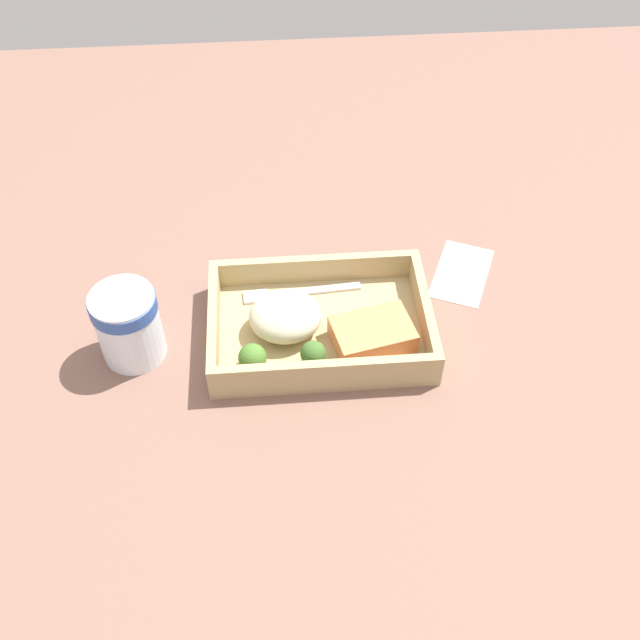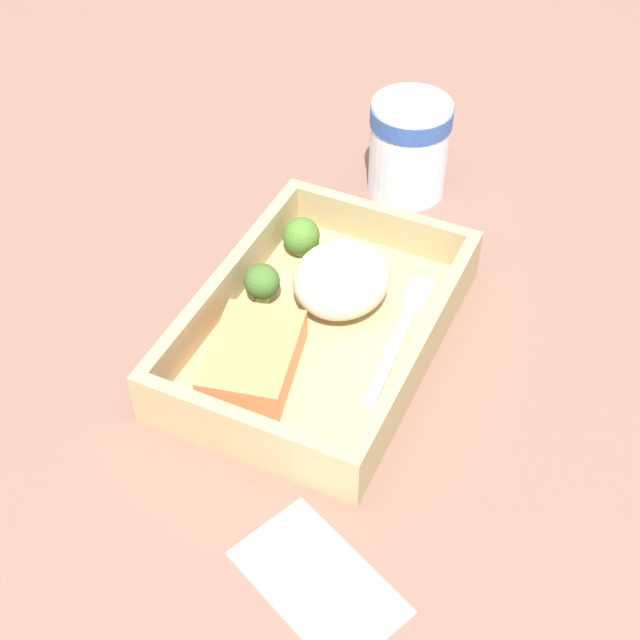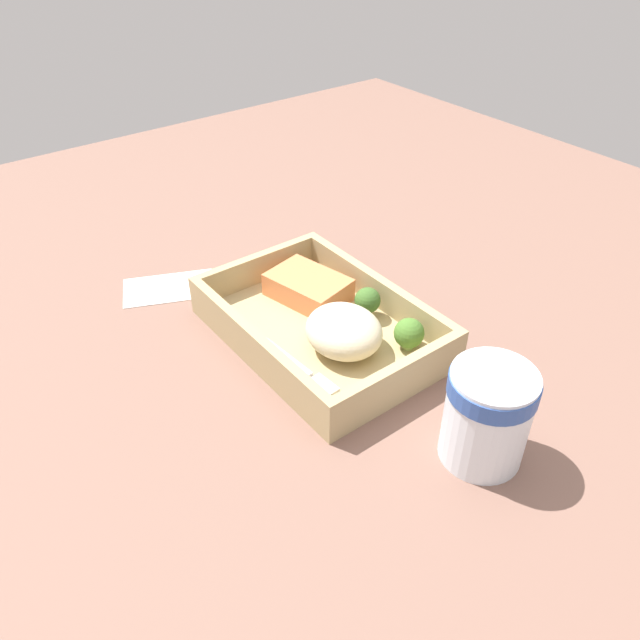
{
  "view_description": "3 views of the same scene",
  "coord_description": "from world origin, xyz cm",
  "views": [
    {
      "loc": [
        5.07,
        65.21,
        75.64
      ],
      "look_at": [
        0.0,
        0.0,
        2.7
      ],
      "focal_mm": 42.0,
      "sensor_mm": 36.0,
      "label": 1
    },
    {
      "loc": [
        -49.42,
        -23.12,
        57.15
      ],
      "look_at": [
        0.0,
        0.0,
        2.7
      ],
      "focal_mm": 50.0,
      "sensor_mm": 36.0,
      "label": 2
    },
    {
      "loc": [
        47.87,
        -36.53,
        47.55
      ],
      "look_at": [
        0.0,
        0.0,
        2.7
      ],
      "focal_mm": 35.0,
      "sensor_mm": 36.0,
      "label": 3
    }
  ],
  "objects": [
    {
      "name": "receipt_slip",
      "position": [
        -21.22,
        -9.81,
        0.12
      ],
      "size": [
        11.47,
        14.08,
        0.24
      ],
      "primitive_type": "cube",
      "rotation": [
        0.0,
        0.0,
        -0.42
      ],
      "color": "white",
      "rests_on": "ground_plane"
    },
    {
      "name": "paper_cup",
      "position": [
        24.28,
        1.28,
        5.79
      ],
      "size": [
        8.33,
        8.33,
        10.35
      ],
      "color": "white",
      "rests_on": "ground_plane"
    },
    {
      "name": "broccoli_floret_1",
      "position": [
        8.92,
        6.15,
        3.25
      ],
      "size": [
        3.57,
        3.57,
        3.9
      ],
      "color": "#799A52",
      "rests_on": "takeout_tray"
    },
    {
      "name": "ground_plane",
      "position": [
        0.0,
        0.0,
        -1.0
      ],
      "size": [
        160.0,
        160.0,
        2.0
      ],
      "primitive_type": "cube",
      "color": "brown"
    },
    {
      "name": "takeout_tray",
      "position": [
        0.0,
        0.0,
        0.6
      ],
      "size": [
        28.87,
        19.68,
        1.2
      ],
      "primitive_type": "cube",
      "color": "tan",
      "rests_on": "ground_plane"
    },
    {
      "name": "broccoli_floret_2",
      "position": [
        1.34,
        6.34,
        3.55
      ],
      "size": [
        3.25,
        3.25,
        4.09
      ],
      "color": "#7EA262",
      "rests_on": "takeout_tray"
    },
    {
      "name": "salmon_fillet",
      "position": [
        -6.54,
        3.07,
        2.75
      ],
      "size": [
        11.34,
        8.92,
        3.1
      ],
      "primitive_type": "cube",
      "rotation": [
        0.0,
        0.0,
        0.22
      ],
      "color": "#EA834F",
      "rests_on": "takeout_tray"
    },
    {
      "name": "tray_rim",
      "position": [
        0.0,
        0.0,
        3.2
      ],
      "size": [
        28.87,
        19.68,
        3.99
      ],
      "color": "tan",
      "rests_on": "takeout_tray"
    },
    {
      "name": "fork",
      "position": [
        3.25,
        -6.48,
        1.42
      ],
      "size": [
        15.88,
        2.77,
        0.44
      ],
      "color": "silver",
      "rests_on": "takeout_tray"
    },
    {
      "name": "mashed_potatoes",
      "position": [
        4.51,
        0.02,
        3.78
      ],
      "size": [
        9.48,
        8.52,
        5.17
      ],
      "primitive_type": "ellipsoid",
      "color": "beige",
      "rests_on": "takeout_tray"
    }
  ]
}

